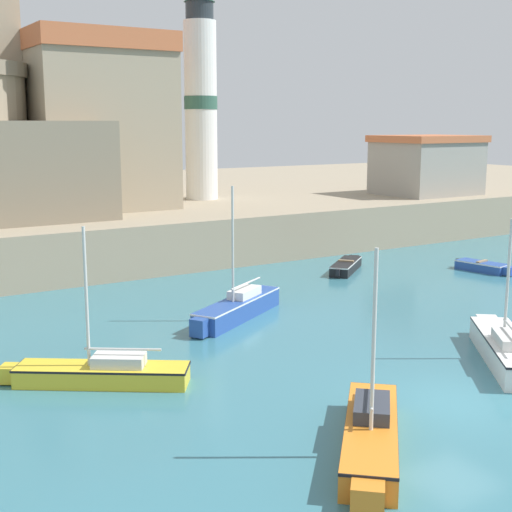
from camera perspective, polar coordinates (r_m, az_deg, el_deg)
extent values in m
plane|color=teal|center=(22.26, 15.63, -11.24)|extent=(200.00, 200.00, 0.00)
cube|color=gray|center=(56.90, -15.98, 3.40)|extent=(120.00, 40.00, 2.82)
cube|color=white|center=(26.15, 19.39, -7.19)|extent=(4.69, 5.43, 0.83)
cube|color=white|center=(29.16, 17.98, -5.28)|extent=(0.99, 0.97, 0.70)
cube|color=black|center=(26.05, 19.44, -6.41)|extent=(4.74, 5.48, 0.07)
cylinder|color=silver|center=(25.95, 19.51, -1.69)|extent=(0.10, 0.10, 4.12)
cube|color=silver|center=(25.44, 19.77, -6.31)|extent=(1.84, 1.97, 0.36)
cube|color=yellow|center=(23.29, -12.18, -9.28)|extent=(5.15, 4.09, 0.62)
cube|color=yellow|center=(24.21, -19.10, -8.86)|extent=(0.85, 0.88, 0.52)
cube|color=black|center=(23.20, -12.21, -8.66)|extent=(5.20, 4.13, 0.07)
cylinder|color=silver|center=(22.68, -13.42, -3.22)|extent=(0.10, 0.10, 4.43)
cylinder|color=silver|center=(22.85, -10.62, -7.34)|extent=(2.04, 1.45, 0.08)
cube|color=silver|center=(23.00, -10.91, -8.20)|extent=(1.83, 1.64, 0.36)
cube|color=black|center=(39.89, 7.21, -0.84)|extent=(3.59, 3.16, 0.56)
cube|color=black|center=(41.93, 7.82, -0.29)|extent=(0.70, 0.72, 0.48)
cube|color=white|center=(39.84, 7.22, -0.49)|extent=(3.63, 3.19, 0.07)
cube|color=#997F5B|center=(39.83, 7.22, -0.38)|extent=(0.69, 0.79, 0.08)
cube|color=black|center=(37.95, 6.56, -1.33)|extent=(0.28, 0.28, 0.36)
cube|color=#284C9E|center=(41.61, 17.61, -0.81)|extent=(1.56, 2.93, 0.52)
cube|color=#284C9E|center=(40.84, 19.59, -1.14)|extent=(0.67, 0.58, 0.44)
cube|color=white|center=(41.57, 17.63, -0.51)|extent=(1.57, 2.96, 0.07)
cube|color=#997F5B|center=(41.56, 17.63, -0.40)|extent=(0.94, 0.36, 0.08)
cube|color=black|center=(42.36, 15.85, -0.45)|extent=(0.23, 0.23, 0.36)
cube|color=#284C9E|center=(30.12, -1.44, -4.26)|extent=(5.50, 3.91, 0.82)
cube|color=#284C9E|center=(27.52, -4.56, -5.73)|extent=(0.74, 0.78, 0.70)
cube|color=white|center=(30.03, -1.45, -3.57)|extent=(5.55, 3.95, 0.07)
cylinder|color=silver|center=(29.15, -1.87, 0.91)|extent=(0.10, 0.10, 4.81)
cylinder|color=silver|center=(30.51, -0.81, -2.20)|extent=(2.26, 1.40, 0.08)
cube|color=silver|center=(30.47, -0.93, -2.93)|extent=(1.88, 1.55, 0.36)
cube|color=orange|center=(18.74, 9.18, -14.04)|extent=(4.68, 4.97, 0.72)
cube|color=orange|center=(16.00, 8.92, -18.58)|extent=(0.92, 0.91, 0.61)
cube|color=black|center=(18.61, 9.21, -13.14)|extent=(4.73, 5.02, 0.07)
cylinder|color=silver|center=(17.41, 9.40, -6.72)|extent=(0.10, 0.10, 4.53)
cylinder|color=silver|center=(19.02, 9.31, -10.68)|extent=(1.74, 1.90, 0.08)
cube|color=#333842|center=(19.03, 9.26, -11.87)|extent=(1.79, 1.84, 0.36)
cube|color=gray|center=(51.29, -14.60, 9.65)|extent=(8.32, 17.61, 9.54)
cube|color=#C1663D|center=(51.51, -14.89, 15.63)|extent=(8.49, 17.97, 1.20)
cylinder|color=silver|center=(50.66, -4.43, 11.44)|extent=(2.24, 2.24, 12.18)
cylinder|color=#2D5647|center=(50.68, -4.44, 12.13)|extent=(2.31, 2.31, 0.90)
cylinder|color=#262D33|center=(51.20, -4.55, 18.94)|extent=(1.91, 1.91, 1.20)
cube|color=gray|center=(55.60, 13.47, 6.84)|extent=(6.80, 5.62, 3.91)
cube|color=#C1663D|center=(55.51, 13.57, 9.11)|extent=(7.14, 5.90, 0.50)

